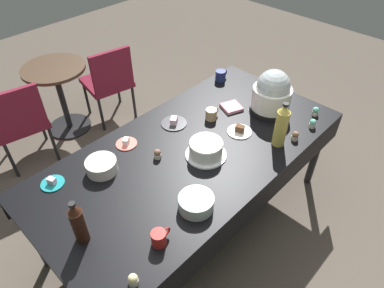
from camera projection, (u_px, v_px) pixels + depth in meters
ground at (192, 217)px, 2.83m from camera, size 9.00×9.00×0.00m
potluck_table at (192, 156)px, 2.38m from camera, size 2.20×1.10×0.75m
frosted_layer_cake at (206, 149)px, 2.26m from camera, size 0.27×0.27×0.12m
slow_cooker at (272, 94)px, 2.58m from camera, size 0.30×0.30×0.35m
glass_salad_bowl at (196, 203)px, 1.94m from camera, size 0.20×0.20×0.08m
ceramic_snack_bowl at (102, 166)px, 2.16m from camera, size 0.20×0.20×0.08m
dessert_plate_teal at (52, 183)px, 2.10m from camera, size 0.14×0.14×0.05m
dessert_plate_coral at (126, 143)px, 2.37m from camera, size 0.15×0.15×0.05m
dessert_plate_charcoal at (174, 122)px, 2.55m from camera, size 0.19×0.19×0.05m
dessert_plate_white at (239, 131)px, 2.47m from camera, size 0.17×0.17×0.06m
cupcake_cocoa at (157, 154)px, 2.26m from camera, size 0.05×0.05×0.07m
cupcake_vanilla at (280, 88)px, 2.86m from camera, size 0.05×0.05×0.07m
cupcake_rose at (295, 136)px, 2.40m from camera, size 0.05×0.05×0.07m
cupcake_mint at (133, 280)px, 1.61m from camera, size 0.05×0.05×0.07m
cupcake_berry at (315, 111)px, 2.62m from camera, size 0.05×0.05×0.07m
cupcake_lemon at (313, 123)px, 2.51m from camera, size 0.05×0.05×0.07m
soda_bottle_cola at (78, 223)px, 1.73m from camera, size 0.07×0.07×0.28m
soda_bottle_ginger_ale at (281, 126)px, 2.29m from camera, size 0.09×0.09×0.33m
coffee_mug_tan at (211, 114)px, 2.58m from camera, size 0.12×0.08×0.08m
coffee_mug_red at (159, 238)px, 1.77m from camera, size 0.12×0.08×0.09m
coffee_mug_navy at (221, 75)px, 3.00m from camera, size 0.13×0.09×0.09m
paper_napkin_stack at (232, 107)px, 2.69m from camera, size 0.18×0.18×0.02m
maroon_chair_left at (19, 120)px, 3.02m from camera, size 0.51×0.51×0.85m
maroon_chair_right at (109, 80)px, 3.53m from camera, size 0.51×0.51×0.85m
round_cafe_table at (59, 87)px, 3.41m from camera, size 0.60×0.60×0.72m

